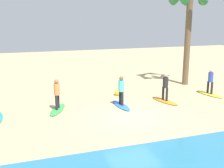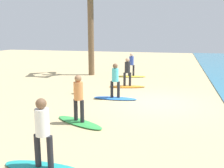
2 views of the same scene
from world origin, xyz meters
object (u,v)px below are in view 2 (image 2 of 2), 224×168
object	(u,v)px
surfer_yellow	(131,63)
surfer_blue	(115,78)
surfboard_yellow	(131,76)
surfer_orange	(127,70)
surfboard_orange	(127,87)
surfer_teal	(42,128)
surfboard_green	(79,122)
surfboard_blue	(115,98)
beach_ball	(77,90)
surfer_green	(78,95)

from	to	relation	value
surfer_yellow	surfer_blue	distance (m)	6.31
surfboard_yellow	surfer_orange	world-z (taller)	surfer_orange
surfer_orange	surfboard_yellow	bearing A→B (deg)	-173.16
surfboard_orange	surfer_teal	distance (m)	9.42
surfboard_green	surfboard_yellow	bearing A→B (deg)	113.95
surfboard_blue	beach_ball	bearing A→B (deg)	162.76
surfer_green	beach_ball	distance (m)	4.54
surfboard_orange	beach_ball	distance (m)	3.15
surfboard_blue	surfer_blue	bearing A→B (deg)	-93.16
surfer_green	beach_ball	size ratio (longest dim) A/B	4.41
surfboard_orange	surfer_teal	xyz separation A→B (m)	(9.37, -0.04, 0.99)
surfer_yellow	surfboard_blue	size ratio (longest dim) A/B	0.78
surfer_yellow	surfboard_green	distance (m)	9.87
surfboard_orange	surfer_blue	world-z (taller)	surfer_blue
surfboard_blue	surfboard_green	distance (m)	3.55
surfer_orange	surfer_blue	xyz separation A→B (m)	(2.78, -0.03, 0.00)
surfer_orange	beach_ball	size ratio (longest dim) A/B	4.41
surfboard_yellow	surfboard_blue	world-z (taller)	same
surfboard_orange	surfer_blue	xyz separation A→B (m)	(2.78, -0.03, 0.99)
surfer_teal	surfer_blue	bearing A→B (deg)	179.88
surfboard_yellow	surfer_green	bearing A→B (deg)	-100.91
surfboard_yellow	surfer_blue	size ratio (longest dim) A/B	1.28
surfer_teal	beach_ball	world-z (taller)	surfer_teal
surfer_blue	surfboard_green	size ratio (longest dim) A/B	0.78
surfboard_yellow	surfer_yellow	bearing A→B (deg)	-0.00
surfer_teal	beach_ball	size ratio (longest dim) A/B	4.41
surfboard_yellow	surfboard_green	distance (m)	9.82
surfboard_green	surfboard_blue	bearing A→B (deg)	107.38
surfboard_yellow	beach_ball	world-z (taller)	beach_ball
surfer_yellow	surfer_green	xyz separation A→B (m)	(9.82, -0.02, 0.00)
surfer_orange	surfboard_green	size ratio (longest dim) A/B	0.78
surfer_yellow	surfboard_orange	xyz separation A→B (m)	(3.52, 0.42, -0.99)
surfer_orange	surfboard_green	world-z (taller)	surfer_orange
surfer_blue	surfboard_green	distance (m)	3.69
surfer_orange	surfboard_green	xyz separation A→B (m)	(6.30, -0.44, -0.99)
surfboard_yellow	surfer_orange	xyz separation A→B (m)	(3.52, 0.42, 0.99)
surfboard_orange	surfer_green	xyz separation A→B (m)	(6.30, -0.44, 0.99)
surfboard_blue	beach_ball	xyz separation A→B (m)	(-0.55, -2.21, 0.14)
surfer_green	beach_ball	world-z (taller)	surfer_green
surfer_blue	beach_ball	bearing A→B (deg)	-104.08
surfboard_yellow	surfer_orange	bearing A→B (deg)	-93.97
surfboard_orange	surfer_green	distance (m)	6.40
surfer_yellow	surfer_teal	xyz separation A→B (m)	(12.89, 0.38, 0.00)
surfboard_yellow	surfer_yellow	xyz separation A→B (m)	(0.00, 0.00, 0.99)
surfer_yellow	surfboard_green	size ratio (longest dim) A/B	0.78
surfer_orange	surfer_teal	bearing A→B (deg)	-0.25
surfboard_yellow	surfer_teal	size ratio (longest dim) A/B	1.28
surfboard_orange	surfer_orange	xyz separation A→B (m)	(-0.00, 0.00, 0.99)
surfboard_orange	surfboard_blue	xyz separation A→B (m)	(2.78, -0.03, 0.00)
surfer_yellow	beach_ball	world-z (taller)	surfer_yellow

